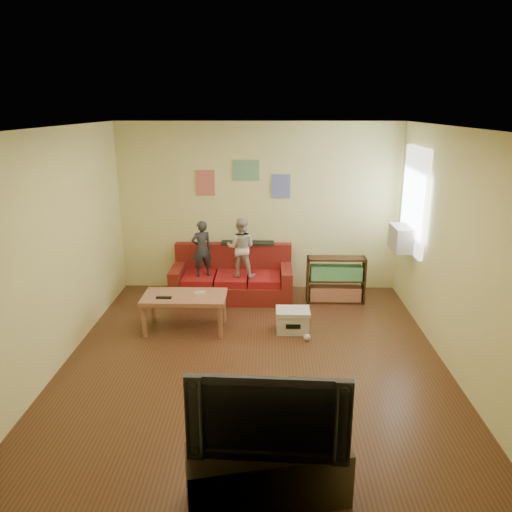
{
  "coord_description": "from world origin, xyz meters",
  "views": [
    {
      "loc": [
        0.16,
        -5.39,
        2.91
      ],
      "look_at": [
        0.0,
        0.8,
        1.05
      ],
      "focal_mm": 35.0,
      "sensor_mm": 36.0,
      "label": 1
    }
  ],
  "objects_px": {
    "tv_stand": "(268,475)",
    "child_b": "(241,247)",
    "sofa": "(232,279)",
    "child_a": "(202,249)",
    "file_box": "(293,320)",
    "coffee_table": "(185,300)",
    "bookshelf": "(335,282)",
    "television": "(269,410)"
  },
  "relations": [
    {
      "from": "tv_stand",
      "to": "child_b",
      "type": "bearing_deg",
      "value": 83.58
    },
    {
      "from": "sofa",
      "to": "tv_stand",
      "type": "relative_size",
      "value": 1.53
    },
    {
      "from": "child_a",
      "to": "child_b",
      "type": "relative_size",
      "value": 0.95
    },
    {
      "from": "child_b",
      "to": "file_box",
      "type": "relative_size",
      "value": 2.04
    },
    {
      "from": "file_box",
      "to": "tv_stand",
      "type": "height_order",
      "value": "tv_stand"
    },
    {
      "from": "coffee_table",
      "to": "child_b",
      "type": "bearing_deg",
      "value": 57.65
    },
    {
      "from": "child_a",
      "to": "child_b",
      "type": "xyz_separation_m",
      "value": [
        0.6,
        -0.0,
        0.02
      ]
    },
    {
      "from": "bookshelf",
      "to": "child_b",
      "type": "bearing_deg",
      "value": 179.17
    },
    {
      "from": "child_a",
      "to": "television",
      "type": "xyz_separation_m",
      "value": [
        1.03,
        -4.15,
        -0.03
      ]
    },
    {
      "from": "child_a",
      "to": "tv_stand",
      "type": "relative_size",
      "value": 0.71
    },
    {
      "from": "coffee_table",
      "to": "television",
      "type": "relative_size",
      "value": 0.94
    },
    {
      "from": "sofa",
      "to": "child_a",
      "type": "xyz_separation_m",
      "value": [
        -0.45,
        -0.16,
        0.55
      ]
    },
    {
      "from": "television",
      "to": "coffee_table",
      "type": "bearing_deg",
      "value": 112.79
    },
    {
      "from": "sofa",
      "to": "child_b",
      "type": "bearing_deg",
      "value": -47.94
    },
    {
      "from": "tv_stand",
      "to": "television",
      "type": "height_order",
      "value": "television"
    },
    {
      "from": "child_b",
      "to": "television",
      "type": "bearing_deg",
      "value": 102.28
    },
    {
      "from": "child_a",
      "to": "child_b",
      "type": "bearing_deg",
      "value": 155.41
    },
    {
      "from": "tv_stand",
      "to": "television",
      "type": "relative_size",
      "value": 1.05
    },
    {
      "from": "child_b",
      "to": "file_box",
      "type": "bearing_deg",
      "value": 130.3
    },
    {
      "from": "coffee_table",
      "to": "television",
      "type": "bearing_deg",
      "value": -69.73
    },
    {
      "from": "coffee_table",
      "to": "television",
      "type": "xyz_separation_m",
      "value": [
        1.12,
        -3.05,
        0.37
      ]
    },
    {
      "from": "sofa",
      "to": "coffee_table",
      "type": "distance_m",
      "value": 1.39
    },
    {
      "from": "tv_stand",
      "to": "coffee_table",
      "type": "bearing_deg",
      "value": 97.99
    },
    {
      "from": "coffee_table",
      "to": "child_a",
      "type": "bearing_deg",
      "value": 84.86
    },
    {
      "from": "bookshelf",
      "to": "file_box",
      "type": "relative_size",
      "value": 1.97
    },
    {
      "from": "child_b",
      "to": "bookshelf",
      "type": "relative_size",
      "value": 1.04
    },
    {
      "from": "child_b",
      "to": "child_a",
      "type": "bearing_deg",
      "value": 6.43
    },
    {
      "from": "bookshelf",
      "to": "sofa",
      "type": "bearing_deg",
      "value": 173.42
    },
    {
      "from": "coffee_table",
      "to": "bookshelf",
      "type": "xyz_separation_m",
      "value": [
        2.16,
        1.08,
        -0.11
      ]
    },
    {
      "from": "child_b",
      "to": "bookshelf",
      "type": "distance_m",
      "value": 1.55
    },
    {
      "from": "sofa",
      "to": "child_a",
      "type": "relative_size",
      "value": 2.15
    },
    {
      "from": "sofa",
      "to": "tv_stand",
      "type": "distance_m",
      "value": 4.35
    },
    {
      "from": "bookshelf",
      "to": "coffee_table",
      "type": "bearing_deg",
      "value": -153.34
    },
    {
      "from": "child_b",
      "to": "bookshelf",
      "type": "xyz_separation_m",
      "value": [
        1.46,
        -0.02,
        -0.54
      ]
    },
    {
      "from": "child_b",
      "to": "tv_stand",
      "type": "bearing_deg",
      "value": 102.28
    },
    {
      "from": "sofa",
      "to": "coffee_table",
      "type": "height_order",
      "value": "sofa"
    },
    {
      "from": "bookshelf",
      "to": "tv_stand",
      "type": "xyz_separation_m",
      "value": [
        -1.03,
        -4.13,
        -0.09
      ]
    },
    {
      "from": "sofa",
      "to": "bookshelf",
      "type": "bearing_deg",
      "value": -6.58
    },
    {
      "from": "child_b",
      "to": "file_box",
      "type": "height_order",
      "value": "child_b"
    },
    {
      "from": "coffee_table",
      "to": "bookshelf",
      "type": "distance_m",
      "value": 2.42
    },
    {
      "from": "bookshelf",
      "to": "tv_stand",
      "type": "height_order",
      "value": "bookshelf"
    },
    {
      "from": "sofa",
      "to": "file_box",
      "type": "distance_m",
      "value": 1.57
    }
  ]
}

